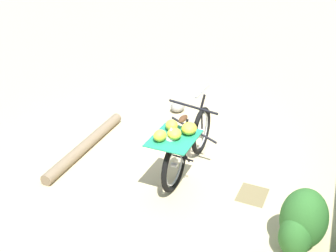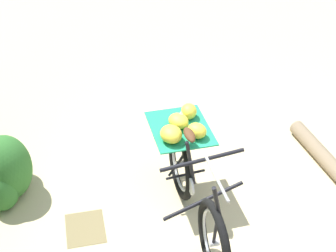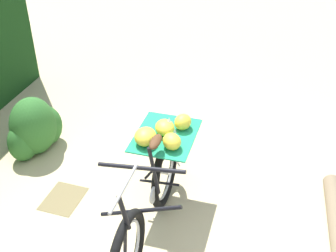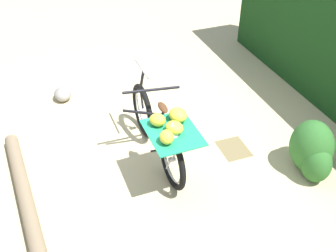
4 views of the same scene
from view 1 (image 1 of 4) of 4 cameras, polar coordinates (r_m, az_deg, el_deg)
name	(u,v)px [view 1 (image 1 of 4)]	position (r m, az deg, el deg)	size (l,w,h in m)	color
ground_plane	(188,161)	(5.77, 2.95, -5.18)	(60.00, 60.00, 0.00)	#C6B284
bicycle	(186,142)	(5.23, 2.63, -2.46)	(1.78, 0.71, 1.03)	black
fallen_log	(86,145)	(6.15, -12.03, -2.72)	(0.17, 0.17, 2.09)	#7F6B51
shrub_cluster	(303,222)	(4.45, 19.41, -13.32)	(0.72, 0.50, 0.69)	#2D6628
path_stone	(178,107)	(7.28, 1.45, 2.89)	(0.31, 0.26, 0.19)	gray
leaf_litter_patch	(252,195)	(5.19, 12.43, -9.93)	(0.44, 0.36, 0.01)	olive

